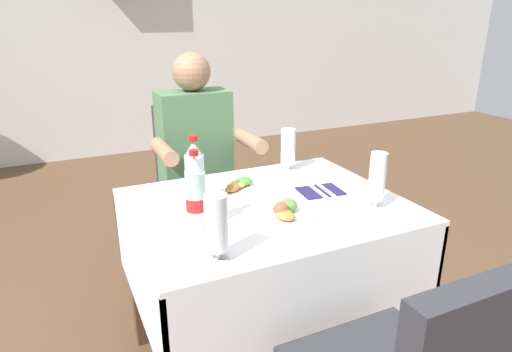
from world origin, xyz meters
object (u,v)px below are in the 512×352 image
cola_bottle_secondary (195,177)px  napkin_cutlery_set (320,191)px  beer_glass_left (216,226)px  beer_glass_middle (288,150)px  plate_far_diner (239,187)px  beer_glass_right (377,181)px  main_dining_table (267,245)px  chair_far_diner_seat (202,183)px  cola_bottle_primary (196,195)px  plate_near_camera (284,214)px  seated_diner_far (199,162)px

cola_bottle_secondary → napkin_cutlery_set: bearing=-8.1°
beer_glass_left → napkin_cutlery_set: beer_glass_left is taller
beer_glass_left → beer_glass_middle: size_ratio=1.05×
plate_far_diner → cola_bottle_secondary: size_ratio=0.85×
napkin_cutlery_set → beer_glass_right: bearing=-65.8°
main_dining_table → plate_far_diner: size_ratio=4.38×
main_dining_table → plate_far_diner: bearing=104.2°
chair_far_diner_seat → cola_bottle_primary: bearing=-109.1°
beer_glass_left → beer_glass_right: beer_glass_right is taller
cola_bottle_primary → napkin_cutlery_set: cola_bottle_primary is taller
beer_glass_middle → cola_bottle_secondary: (-0.52, -0.22, 0.02)m
plate_near_camera → cola_bottle_secondary: 0.36m
beer_glass_middle → cola_bottle_secondary: bearing=-156.5°
plate_near_camera → beer_glass_middle: beer_glass_middle is taller
seated_diner_far → cola_bottle_secondary: 0.66m
plate_far_diner → chair_far_diner_seat: bearing=86.1°
chair_far_diner_seat → beer_glass_left: (-0.32, -1.12, 0.30)m
cola_bottle_primary → cola_bottle_secondary: size_ratio=1.00×
plate_far_diner → cola_bottle_primary: cola_bottle_primary is taller
seated_diner_far → plate_near_camera: bearing=-87.2°
plate_far_diner → beer_glass_middle: 0.35m
seated_diner_far → cola_bottle_secondary: seated_diner_far is taller
plate_near_camera → beer_glass_left: 0.37m
main_dining_table → cola_bottle_secondary: (-0.26, 0.09, 0.30)m
main_dining_table → plate_far_diner: 0.26m
beer_glass_left → cola_bottle_primary: bearing=87.4°
seated_diner_far → beer_glass_right: seated_diner_far is taller
beer_glass_right → cola_bottle_primary: cola_bottle_primary is taller
beer_glass_middle → napkin_cutlery_set: size_ratio=1.01×
beer_glass_middle → main_dining_table: bearing=-130.0°
beer_glass_right → main_dining_table: bearing=149.7°
chair_far_diner_seat → cola_bottle_secondary: 0.82m
seated_diner_far → beer_glass_left: bearing=-105.0°
seated_diner_far → beer_glass_middle: 0.51m
chair_far_diner_seat → napkin_cutlery_set: bearing=-72.3°
chair_far_diner_seat → beer_glass_left: chair_far_diner_seat is taller
beer_glass_middle → napkin_cutlery_set: beer_glass_middle is taller
main_dining_table → plate_near_camera: (-0.01, -0.15, 0.20)m
plate_near_camera → beer_glass_middle: (0.27, 0.46, 0.08)m
seated_diner_far → cola_bottle_secondary: (-0.21, -0.61, 0.15)m
beer_glass_left → beer_glass_right: (0.67, 0.11, -0.00)m
chair_far_diner_seat → beer_glass_right: 1.11m
seated_diner_far → cola_bottle_primary: 0.84m
plate_near_camera → plate_far_diner: plate_near_camera is taller
main_dining_table → beer_glass_right: size_ratio=4.80×
seated_diner_far → napkin_cutlery_set: seated_diner_far is taller
beer_glass_left → cola_bottle_secondary: cola_bottle_secondary is taller
main_dining_table → beer_glass_left: size_ratio=4.97×
chair_far_diner_seat → plate_far_diner: size_ratio=4.12×
plate_far_diner → main_dining_table: bearing=-75.8°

